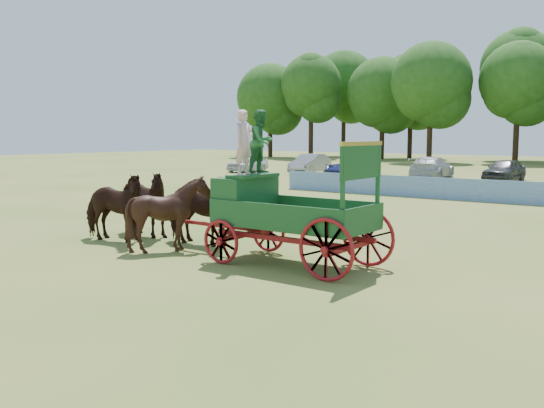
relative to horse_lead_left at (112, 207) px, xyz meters
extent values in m
plane|color=olive|center=(8.26, -0.87, -1.02)|extent=(160.00, 160.00, 0.00)
imported|color=black|center=(0.00, 0.00, 0.00)|extent=(2.58, 1.53, 2.04)
imported|color=black|center=(0.00, 1.10, 0.00)|extent=(2.47, 1.22, 2.04)
imported|color=black|center=(2.40, 0.00, 0.00)|extent=(2.20, 2.05, 2.05)
imported|color=black|center=(2.40, 1.10, 0.00)|extent=(2.54, 1.40, 2.04)
cube|color=maroon|center=(4.60, 0.55, -0.42)|extent=(0.12, 2.00, 0.12)
cube|color=maroon|center=(7.60, 0.55, -0.42)|extent=(0.12, 2.00, 0.12)
cube|color=maroon|center=(6.10, 0.00, -0.30)|extent=(3.80, 0.10, 0.12)
cube|color=maroon|center=(6.10, 1.10, -0.30)|extent=(3.80, 0.10, 0.12)
cube|color=maroon|center=(3.70, 0.55, -0.27)|extent=(2.80, 0.09, 0.09)
cube|color=#1C5421|center=(6.10, 0.55, -0.02)|extent=(3.80, 1.80, 0.10)
cube|color=#1C5421|center=(6.10, -0.33, 0.28)|extent=(3.80, 0.06, 0.55)
cube|color=#1C5421|center=(6.10, 1.43, 0.28)|extent=(3.80, 0.06, 0.55)
cube|color=#1C5421|center=(7.98, 0.55, 0.28)|extent=(0.06, 1.80, 0.55)
cube|color=#1C5421|center=(4.60, 0.55, 0.53)|extent=(0.85, 1.70, 1.05)
cube|color=#1C5421|center=(4.85, 0.55, 1.10)|extent=(0.55, 1.50, 0.08)
cube|color=#1C5421|center=(4.22, 0.55, 0.33)|extent=(0.10, 1.60, 0.65)
cube|color=#1C5421|center=(4.40, 0.55, 0.03)|extent=(0.55, 1.60, 0.06)
cube|color=#1C5421|center=(7.90, -0.25, 0.93)|extent=(0.08, 0.08, 1.80)
cube|color=#1C5421|center=(7.90, 1.35, 0.93)|extent=(0.08, 0.08, 1.80)
cube|color=#1C5421|center=(7.90, 0.55, 1.53)|extent=(0.07, 1.75, 0.75)
cube|color=gold|center=(7.90, 0.55, 1.93)|extent=(0.08, 1.80, 0.09)
cube|color=gold|center=(7.86, 0.55, 1.53)|extent=(0.02, 1.30, 0.12)
torus|color=maroon|center=(4.60, -0.40, -0.47)|extent=(1.09, 0.09, 1.09)
torus|color=maroon|center=(4.60, 1.50, -0.47)|extent=(1.09, 0.09, 1.09)
torus|color=maroon|center=(7.60, -0.40, -0.32)|extent=(1.39, 0.09, 1.39)
torus|color=maroon|center=(7.60, 1.50, -0.32)|extent=(1.39, 0.09, 1.39)
imported|color=beige|center=(4.85, 0.20, 1.93)|extent=(0.38, 0.58, 1.59)
imported|color=#276831|center=(4.85, 0.90, 1.95)|extent=(0.61, 0.79, 1.62)
cube|color=#1C5398|center=(7.26, 17.13, -0.50)|extent=(26.00, 0.08, 1.05)
imported|color=silver|center=(-17.74, 28.05, -0.28)|extent=(2.08, 4.46, 1.48)
imported|color=gray|center=(-12.21, 29.09, -0.24)|extent=(2.29, 4.94, 1.57)
imported|color=navy|center=(-7.75, 28.02, -0.33)|extent=(2.50, 5.07, 1.38)
imported|color=silver|center=(-2.50, 30.13, -0.25)|extent=(2.78, 5.57, 1.55)
imported|color=#333338|center=(2.56, 30.06, -0.26)|extent=(1.98, 4.54, 1.52)
cylinder|color=#382314|center=(-35.74, 54.97, 1.18)|extent=(0.60, 0.60, 4.40)
sphere|color=#1C4813|center=(-35.74, 54.97, 7.08)|extent=(9.08, 9.08, 9.08)
cylinder|color=#382314|center=(-28.87, 54.58, 1.54)|extent=(0.60, 0.60, 5.12)
sphere|color=#1C4813|center=(-28.87, 54.58, 8.41)|extent=(7.77, 7.77, 7.77)
cylinder|color=#382314|center=(-20.38, 57.80, 1.21)|extent=(0.60, 0.60, 4.46)
sphere|color=#1C4813|center=(-20.38, 57.80, 7.20)|extent=(8.89, 8.89, 8.89)
cylinder|color=#382314|center=(-12.19, 53.07, 1.38)|extent=(0.60, 0.60, 4.80)
sphere|color=#1C4813|center=(-12.19, 53.07, 7.82)|extent=(8.77, 8.77, 8.77)
cylinder|color=#382314|center=(-3.83, 56.21, 1.37)|extent=(0.60, 0.60, 4.79)
sphere|color=#1C4813|center=(-3.83, 56.21, 7.81)|extent=(8.09, 8.09, 8.09)
cylinder|color=#382314|center=(-29.74, 64.37, 1.75)|extent=(0.60, 0.60, 5.55)
sphere|color=#1C4813|center=(-29.74, 64.37, 9.20)|extent=(9.30, 9.30, 9.30)
cylinder|color=#382314|center=(-18.63, 62.26, 1.40)|extent=(0.60, 0.60, 4.84)
sphere|color=#1C4813|center=(-18.63, 62.26, 7.89)|extent=(9.09, 9.09, 9.09)
cylinder|color=#382314|center=(-6.08, 64.48, 1.96)|extent=(0.60, 0.60, 5.97)
sphere|color=#1C4813|center=(-6.08, 64.48, 9.97)|extent=(8.88, 8.88, 8.88)
camera|label=1|loc=(14.32, -11.26, 2.14)|focal=40.00mm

